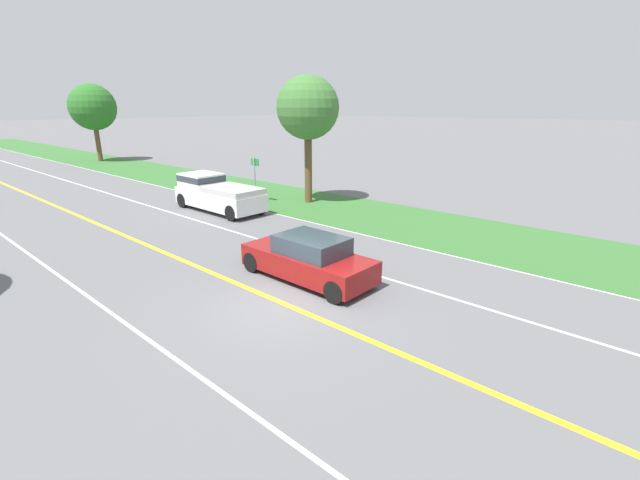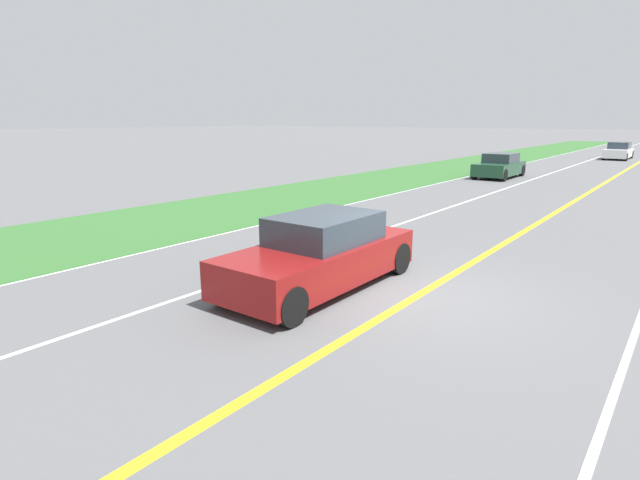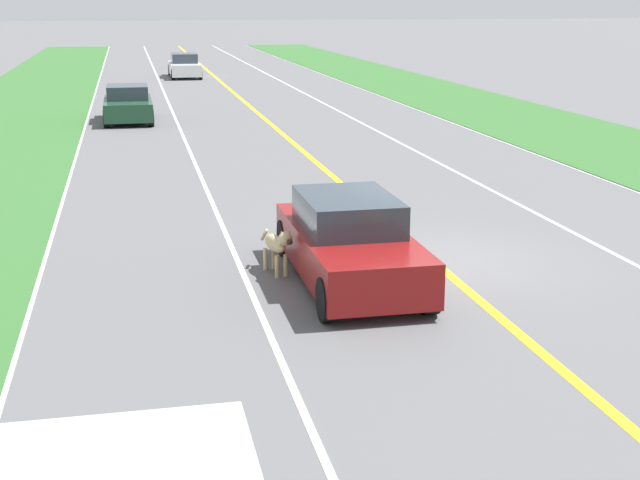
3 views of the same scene
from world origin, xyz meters
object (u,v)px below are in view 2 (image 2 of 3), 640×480
(ego_car, at_px, (321,254))
(dog, at_px, (297,246))
(car_trailing_near, at_px, (499,166))
(car_trailing_mid, at_px, (619,151))

(ego_car, bearing_deg, dog, -28.24)
(ego_car, distance_m, dog, 1.29)
(ego_car, xyz_separation_m, car_trailing_near, (3.55, -21.81, -0.03))
(dog, bearing_deg, car_trailing_near, -98.28)
(ego_car, height_order, car_trailing_mid, ego_car)
(car_trailing_near, relative_size, car_trailing_mid, 0.89)
(dog, distance_m, car_trailing_mid, 41.54)
(car_trailing_mid, bearing_deg, ego_car, 90.07)
(dog, xyz_separation_m, car_trailing_near, (2.42, -21.21, 0.11))
(dog, relative_size, car_trailing_near, 0.29)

